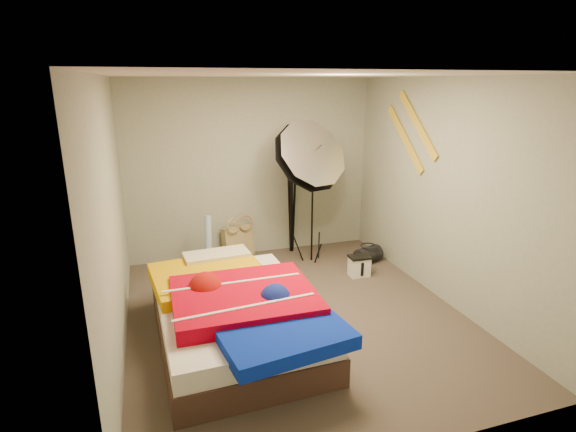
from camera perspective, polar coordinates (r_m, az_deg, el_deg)
name	(u,v)px	position (r m, az deg, el deg)	size (l,w,h in m)	color
floor	(296,315)	(5.00, 1.01, -12.50)	(4.00, 4.00, 0.00)	#4F423A
ceiling	(297,75)	(4.37, 1.19, 17.48)	(4.00, 4.00, 0.00)	silver
wall_back	(251,169)	(6.40, -4.68, 5.93)	(3.50, 3.50, 0.00)	#9CA090
wall_front	(403,288)	(2.82, 14.39, -8.85)	(3.50, 3.50, 0.00)	#9CA090
wall_left	(112,220)	(4.32, -21.50, -0.50)	(4.00, 4.00, 0.00)	#9CA090
wall_right	(444,192)	(5.33, 19.22, 2.86)	(4.00, 4.00, 0.00)	#9CA090
tote_bag	(238,242)	(6.53, -6.40, -3.25)	(0.45, 0.13, 0.45)	tan
wrapping_roll	(208,245)	(6.00, -10.09, -3.62)	(0.09, 0.09, 0.77)	#4F83C0
camera_case	(359,267)	(5.96, 9.03, -6.36)	(0.25, 0.18, 0.25)	white
duffel_bag	(368,255)	(6.40, 10.14, -4.88)	(0.23, 0.23, 0.38)	black
wall_stripe_upper	(418,124)	(5.70, 16.13, 11.13)	(0.02, 1.10, 0.10)	gold
wall_stripe_lower	(405,139)	(5.93, 14.64, 9.48)	(0.02, 1.10, 0.10)	gold
bed	(236,313)	(4.45, -6.61, -12.12)	(1.58, 2.29, 0.60)	#432B23
photo_umbrella	(308,158)	(5.84, 2.52, 7.41)	(1.14, 0.89, 2.09)	black
camera_tripod	(292,203)	(6.54, 0.47, 1.68)	(0.07, 0.07, 1.30)	black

